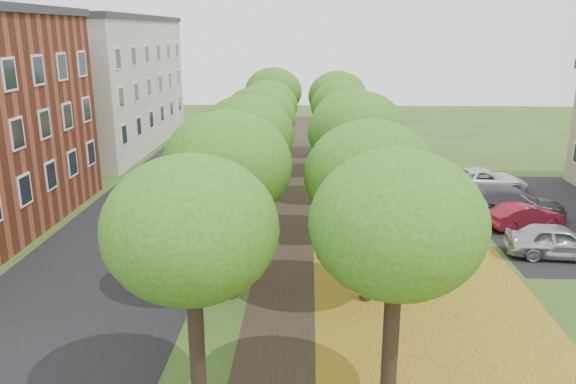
# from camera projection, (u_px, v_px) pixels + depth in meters

# --- Properties ---
(street_asphalt) EXTENTS (8.00, 70.00, 0.01)m
(street_asphalt) POSITION_uv_depth(u_px,v_px,m) (153.00, 216.00, 29.07)
(street_asphalt) COLOR black
(street_asphalt) RESTS_ON ground
(footpath) EXTENTS (3.20, 70.00, 0.01)m
(footpath) POSITION_uv_depth(u_px,v_px,m) (298.00, 218.00, 28.79)
(footpath) COLOR black
(footpath) RESTS_ON ground
(leaf_verge) EXTENTS (7.50, 70.00, 0.01)m
(leaf_verge) POSITION_uv_depth(u_px,v_px,m) (396.00, 219.00, 28.60)
(leaf_verge) COLOR #B49721
(leaf_verge) RESTS_ON ground
(parking_lot) EXTENTS (9.00, 16.00, 0.01)m
(parking_lot) POSITION_uv_depth(u_px,v_px,m) (557.00, 215.00, 29.24)
(parking_lot) COLOR black
(parking_lot) RESTS_ON ground
(tree_row_west) EXTENTS (4.07, 34.07, 6.37)m
(tree_row_west) POSITION_uv_depth(u_px,v_px,m) (254.00, 128.00, 27.59)
(tree_row_west) COLOR black
(tree_row_west) RESTS_ON ground
(tree_row_east) EXTENTS (4.07, 34.07, 6.37)m
(tree_row_east) POSITION_uv_depth(u_px,v_px,m) (351.00, 129.00, 27.41)
(tree_row_east) COLOR black
(tree_row_east) RESTS_ON ground
(building_cream) EXTENTS (10.30, 20.30, 10.40)m
(building_cream) POSITION_uv_depth(u_px,v_px,m) (93.00, 82.00, 45.27)
(building_cream) COLOR beige
(building_cream) RESTS_ON ground
(car_silver) EXTENTS (4.38, 2.10, 1.44)m
(car_silver) POSITION_uv_depth(u_px,v_px,m) (558.00, 241.00, 23.63)
(car_silver) COLOR #ADACB1
(car_silver) RESTS_ON ground
(car_red) EXTENTS (3.97, 2.38, 1.24)m
(car_red) POSITION_uv_depth(u_px,v_px,m) (524.00, 216.00, 27.13)
(car_red) COLOR maroon
(car_red) RESTS_ON ground
(car_grey) EXTENTS (5.41, 2.77, 1.50)m
(car_grey) POSITION_uv_depth(u_px,v_px,m) (513.00, 203.00, 28.71)
(car_grey) COLOR #313136
(car_grey) RESTS_ON ground
(car_white) EXTENTS (5.07, 2.64, 1.36)m
(car_white) POSITION_uv_depth(u_px,v_px,m) (485.00, 180.00, 33.36)
(car_white) COLOR silver
(car_white) RESTS_ON ground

